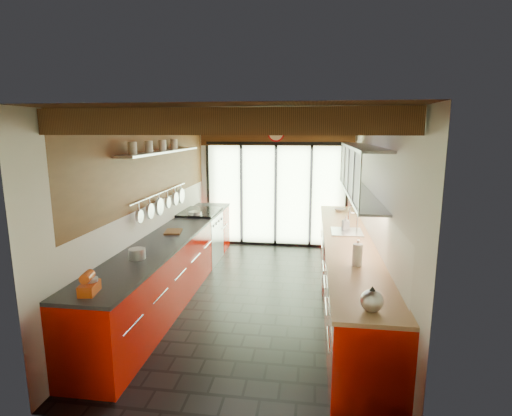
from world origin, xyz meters
name	(u,v)px	position (x,y,z in m)	size (l,w,h in m)	color
ground	(258,296)	(0.00, 0.00, 0.00)	(5.50, 5.50, 0.00)	black
room_shell	(258,185)	(0.00, 0.00, 1.65)	(5.50, 5.50, 5.50)	silver
ceiling_beams	(262,127)	(0.00, 0.38, 2.46)	(3.14, 5.06, 4.90)	#593316
glass_door	(276,167)	(0.00, 2.69, 1.66)	(2.95, 0.10, 2.90)	#C6EAAD
left_counter	(174,263)	(-1.28, 0.00, 0.46)	(0.68, 5.00, 0.92)	#B90D00
range_stove	(201,237)	(-1.28, 1.45, 0.47)	(0.66, 0.90, 0.97)	silver
right_counter	(347,271)	(1.27, 0.00, 0.46)	(0.68, 5.00, 0.92)	#B90D00
sink_assembly	(348,230)	(1.29, 0.40, 0.96)	(0.45, 0.52, 0.43)	silver
upper_cabinets_right	(361,171)	(1.43, 0.30, 1.85)	(0.34, 3.00, 3.00)	silver
left_wall_fixtures	(164,171)	(-1.47, 0.25, 1.80)	(0.28, 2.60, 0.96)	silver
stand_mixer	(89,285)	(-1.27, -2.24, 1.01)	(0.17, 0.26, 0.22)	#CE4510
pot_large	(137,254)	(-1.27, -1.22, 0.98)	(0.19, 0.19, 0.12)	silver
pot_small	(195,214)	(-1.27, 1.14, 0.96)	(0.23, 0.23, 0.09)	silver
cutting_board	(173,232)	(-1.27, 0.02, 0.93)	(0.23, 0.32, 0.03)	brown
kettle	(372,299)	(1.27, -2.25, 1.02)	(0.22, 0.25, 0.23)	silver
paper_towel	(357,255)	(1.27, -1.11, 1.04)	(0.14, 0.14, 0.30)	white
soap_bottle	(346,223)	(1.27, 0.56, 1.03)	(0.10, 0.10, 0.22)	silver
bowl	(340,210)	(1.27, 1.99, 0.95)	(0.21, 0.21, 0.05)	silver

